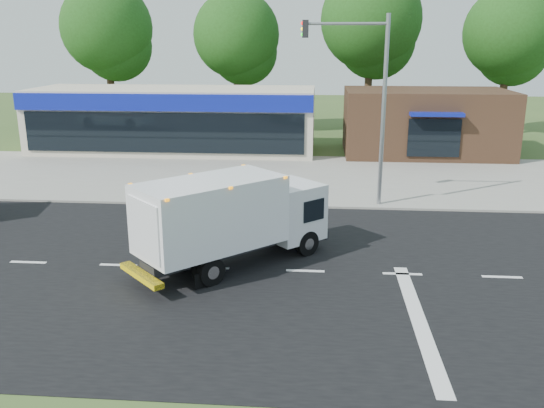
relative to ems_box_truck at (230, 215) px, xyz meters
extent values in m
plane|color=#385123|center=(2.38, -0.31, -1.69)|extent=(120.00, 120.00, 0.00)
cube|color=black|center=(2.38, -0.31, -1.69)|extent=(60.00, 14.00, 0.02)
cube|color=gray|center=(2.38, 7.89, -1.63)|extent=(60.00, 2.40, 0.12)
cube|color=gray|center=(2.38, 13.69, -1.68)|extent=(60.00, 9.00, 0.02)
cube|color=silver|center=(-6.62, -0.31, -1.68)|extent=(1.20, 0.15, 0.01)
cube|color=silver|center=(-3.62, -0.31, -1.68)|extent=(1.20, 0.15, 0.01)
cube|color=silver|center=(-0.62, -0.31, -1.68)|extent=(1.20, 0.15, 0.01)
cube|color=silver|center=(2.38, -0.31, -1.68)|extent=(1.20, 0.15, 0.01)
cube|color=silver|center=(5.38, -0.31, -1.68)|extent=(1.20, 0.15, 0.01)
cube|color=silver|center=(8.38, -0.31, -1.68)|extent=(1.20, 0.15, 0.01)
cube|color=silver|center=(5.38, -3.31, -1.68)|extent=(0.40, 7.00, 0.01)
cube|color=black|center=(-0.52, -0.50, -1.07)|extent=(3.85, 3.73, 0.31)
cube|color=silver|center=(1.77, 1.69, -0.31)|extent=(2.62, 2.62, 1.88)
cube|color=black|center=(2.38, 2.28, -0.13)|extent=(1.27, 1.32, 0.80)
cube|color=white|center=(-0.52, -0.50, 0.18)|extent=(4.71, 4.64, 2.10)
cube|color=silver|center=(-2.15, -2.06, 0.14)|extent=(1.27, 1.33, 1.70)
cube|color=yellow|center=(-2.27, -2.17, -1.20)|extent=(1.71, 1.77, 0.16)
cube|color=orange|center=(-0.52, -0.50, 1.21)|extent=(4.61, 4.54, 0.07)
cylinder|color=black|center=(1.22, 2.33, -1.27)|extent=(0.81, 0.79, 0.86)
cylinder|color=black|center=(2.39, 1.11, -1.27)|extent=(0.81, 0.79, 0.86)
cylinder|color=black|center=(-1.59, -0.29, -1.27)|extent=(0.81, 0.79, 0.86)
cylinder|color=black|center=(-0.36, -1.58, -1.27)|extent=(0.81, 0.79, 0.86)
imported|color=tan|center=(-0.56, -1.26, -0.90)|extent=(0.65, 0.69, 1.59)
sphere|color=white|center=(-0.56, -1.26, -0.13)|extent=(0.28, 0.28, 0.28)
cube|color=beige|center=(-6.62, 19.69, 0.31)|extent=(18.00, 6.00, 4.00)
cube|color=#0E1B95|center=(-6.62, 16.64, 1.71)|extent=(18.00, 0.30, 1.00)
cube|color=black|center=(-6.62, 16.64, -0.09)|extent=(17.00, 0.12, 2.40)
cube|color=#382316|center=(9.38, 19.69, 0.31)|extent=(10.00, 6.00, 4.00)
cube|color=#0E1B95|center=(9.38, 16.59, 1.21)|extent=(3.00, 1.20, 0.20)
cube|color=black|center=(9.38, 16.64, -0.19)|extent=(3.00, 0.12, 2.20)
cylinder|color=gray|center=(5.38, 7.29, 2.31)|extent=(0.18, 0.18, 8.00)
cylinder|color=gray|center=(3.68, 7.29, 5.91)|extent=(3.40, 0.12, 0.12)
cube|color=black|center=(2.08, 7.29, 5.71)|extent=(0.25, 0.25, 0.70)
cylinder|color=#332114|center=(-13.62, 27.69, 1.98)|extent=(0.56, 0.56, 7.35)
sphere|color=#1D4614|center=(-13.62, 27.69, 6.18)|extent=(6.93, 6.93, 6.93)
sphere|color=#1D4614|center=(-13.12, 28.19, 4.82)|extent=(5.46, 5.46, 5.46)
cylinder|color=#332114|center=(-3.62, 27.69, 1.74)|extent=(0.56, 0.56, 6.86)
sphere|color=#1D4614|center=(-3.62, 27.69, 5.66)|extent=(6.47, 6.47, 6.47)
sphere|color=#1D4614|center=(-3.12, 28.19, 4.38)|extent=(5.10, 5.10, 5.10)
cylinder|color=#332114|center=(6.38, 27.69, 2.23)|extent=(0.56, 0.56, 7.84)
sphere|color=#1D4614|center=(6.38, 27.69, 6.71)|extent=(7.39, 7.39, 7.39)
sphere|color=#1D4614|center=(6.88, 28.19, 5.25)|extent=(5.82, 5.82, 5.82)
cylinder|color=#332114|center=(16.38, 27.69, 1.81)|extent=(0.56, 0.56, 7.00)
sphere|color=#1D4614|center=(16.38, 27.69, 5.81)|extent=(6.60, 6.60, 6.60)
sphere|color=#1D4614|center=(16.88, 28.19, 4.51)|extent=(5.20, 5.20, 5.20)
camera|label=1|loc=(2.69, -17.06, 5.29)|focal=38.00mm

